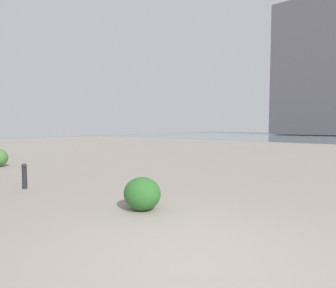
% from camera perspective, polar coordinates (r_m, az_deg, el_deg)
% --- Properties ---
extents(building_slab, '(14.19, 13.83, 28.00)m').
position_cam_1_polar(building_slab, '(66.05, 28.18, 13.12)').
color(building_slab, '#5B5660').
rests_on(building_slab, ground).
extents(bollard_near, '(0.13, 0.13, 0.66)m').
position_cam_1_polar(bollard_near, '(8.18, -27.36, -5.75)').
color(bollard_near, '#232328').
rests_on(bollard_near, ground).
extents(shrub_low, '(0.75, 0.68, 0.64)m').
position_cam_1_polar(shrub_low, '(5.50, -5.32, -10.10)').
color(shrub_low, '#2D6628').
rests_on(shrub_low, ground).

